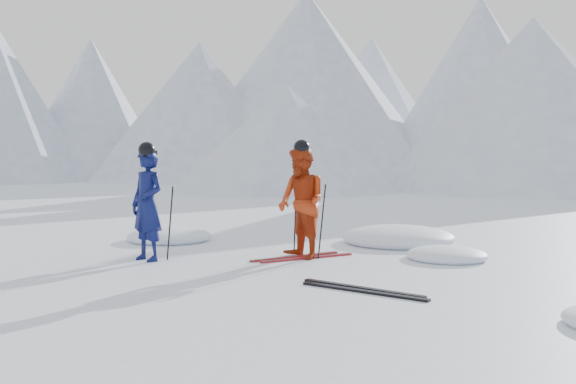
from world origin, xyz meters
The scene contains 12 objects.
ground centered at (0.00, 0.00, 0.00)m, with size 160.00×160.00×0.00m, color white.
skier_blue centered at (-3.18, -0.75, 0.89)m, with size 0.65×0.43×1.78m, color #0C1249.
skier_red centered at (-1.32, 0.88, 0.91)m, with size 0.89×0.69×1.83m, color #AC2F0D.
pole_blue_left centered at (-3.48, -0.60, 0.59)m, with size 0.02×0.02×1.19m, color black.
pole_blue_right centered at (-2.93, -0.50, 0.59)m, with size 0.02×0.02×1.19m, color black.
pole_red_left centered at (-1.62, 1.13, 0.61)m, with size 0.02×0.02×1.22m, color black.
pole_red_right centered at (-1.02, 1.03, 0.61)m, with size 0.02×0.02×1.22m, color black.
ski_worn_left centered at (-1.44, 0.88, 0.01)m, with size 0.09×1.70×0.03m, color black.
ski_worn_right centered at (-1.20, 0.88, 0.01)m, with size 0.09×1.70×0.03m, color black.
ski_loose_a centered at (0.65, -0.67, 0.01)m, with size 0.09×1.70×0.03m, color black.
ski_loose_b centered at (0.75, -0.82, 0.01)m, with size 0.09×1.70×0.03m, color black.
snow_lumps centered at (-1.26, 2.36, 0.00)m, with size 9.62×5.81×0.47m.
Camera 1 is at (4.26, -7.28, 1.60)m, focal length 38.00 mm.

